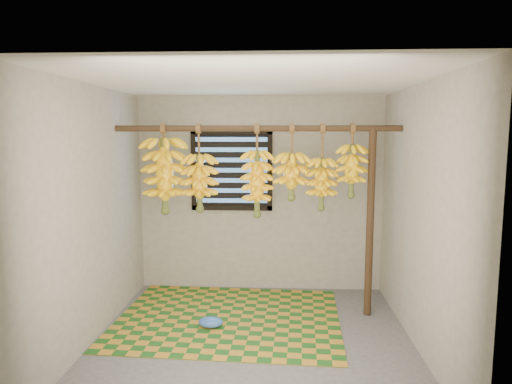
# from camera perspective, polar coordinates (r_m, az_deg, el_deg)

# --- Properties ---
(floor) EXTENTS (3.00, 3.00, 0.01)m
(floor) POSITION_cam_1_polar(r_m,az_deg,el_deg) (4.54, -0.39, -18.15)
(floor) COLOR #4B4B4B
(floor) RESTS_ON ground
(ceiling) EXTENTS (3.00, 3.00, 0.01)m
(ceiling) POSITION_cam_1_polar(r_m,az_deg,el_deg) (4.12, -0.42, 13.70)
(ceiling) COLOR silver
(ceiling) RESTS_ON wall_back
(wall_back) EXTENTS (3.00, 0.01, 2.40)m
(wall_back) POSITION_cam_1_polar(r_m,az_deg,el_deg) (5.65, 0.52, -0.28)
(wall_back) COLOR gray
(wall_back) RESTS_ON floor
(wall_left) EXTENTS (0.01, 3.00, 2.40)m
(wall_left) POSITION_cam_1_polar(r_m,az_deg,el_deg) (4.51, -19.87, -2.65)
(wall_left) COLOR gray
(wall_left) RESTS_ON floor
(wall_right) EXTENTS (0.01, 3.00, 2.40)m
(wall_right) POSITION_cam_1_polar(r_m,az_deg,el_deg) (4.34, 19.86, -3.02)
(wall_right) COLOR gray
(wall_right) RESTS_ON floor
(window) EXTENTS (1.00, 0.04, 1.00)m
(window) POSITION_cam_1_polar(r_m,az_deg,el_deg) (5.62, -3.06, 2.74)
(window) COLOR black
(window) RESTS_ON wall_back
(hanging_pole) EXTENTS (3.00, 0.06, 0.06)m
(hanging_pole) POSITION_cam_1_polar(r_m,az_deg,el_deg) (4.80, 0.10, 7.95)
(hanging_pole) COLOR #3F2D1A
(hanging_pole) RESTS_ON wall_left
(support_post) EXTENTS (0.08, 0.08, 2.00)m
(support_post) POSITION_cam_1_polar(r_m,az_deg,el_deg) (4.97, 14.07, -3.88)
(support_post) COLOR #3F2D1A
(support_post) RESTS_ON floor
(woven_mat) EXTENTS (2.40, 1.96, 0.01)m
(woven_mat) POSITION_cam_1_polar(r_m,az_deg,el_deg) (5.02, -3.43, -15.43)
(woven_mat) COLOR #1B5318
(woven_mat) RESTS_ON floor
(plastic_bag) EXTENTS (0.25, 0.19, 0.10)m
(plastic_bag) POSITION_cam_1_polar(r_m,az_deg,el_deg) (4.79, -5.68, -15.89)
(plastic_bag) COLOR blue
(plastic_bag) RESTS_ON woven_mat
(banana_bunch_a) EXTENTS (0.37, 0.37, 0.93)m
(banana_bunch_a) POSITION_cam_1_polar(r_m,az_deg,el_deg) (4.90, -7.08, 1.17)
(banana_bunch_a) COLOR brown
(banana_bunch_a) RESTS_ON hanging_pole
(banana_bunch_b) EXTENTS (0.44, 0.44, 0.95)m
(banana_bunch_b) POSITION_cam_1_polar(r_m,az_deg,el_deg) (4.97, -11.35, 2.01)
(banana_bunch_b) COLOR brown
(banana_bunch_b) RESTS_ON hanging_pole
(banana_bunch_c) EXTENTS (0.36, 0.36, 0.80)m
(banana_bunch_c) POSITION_cam_1_polar(r_m,az_deg,el_deg) (4.81, 4.46, 1.98)
(banana_bunch_c) COLOR brown
(banana_bunch_c) RESTS_ON hanging_pole
(banana_bunch_d) EXTENTS (0.32, 0.32, 0.98)m
(banana_bunch_d) POSITION_cam_1_polar(r_m,az_deg,el_deg) (4.83, 0.13, 1.08)
(banana_bunch_d) COLOR brown
(banana_bunch_d) RESTS_ON hanging_pole
(banana_bunch_e) EXTENTS (0.32, 0.32, 0.91)m
(banana_bunch_e) POSITION_cam_1_polar(r_m,az_deg,el_deg) (4.84, 8.20, 1.02)
(banana_bunch_e) COLOR brown
(banana_bunch_e) RESTS_ON hanging_pole
(banana_bunch_f) EXTENTS (0.32, 0.32, 0.77)m
(banana_bunch_f) POSITION_cam_1_polar(r_m,az_deg,el_deg) (4.86, 11.86, 2.61)
(banana_bunch_f) COLOR brown
(banana_bunch_f) RESTS_ON hanging_pole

